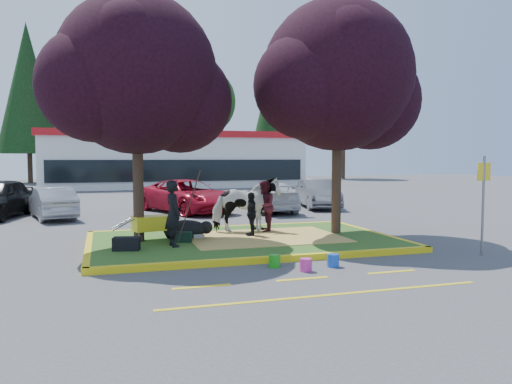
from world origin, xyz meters
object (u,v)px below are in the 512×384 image
object	(u,v)px
cow	(246,205)
wheelbarrow	(152,224)
bucket_pink	(306,265)
sign_post	(483,194)
bucket_blue	(333,260)
calf	(185,229)
handler	(173,213)
bucket_green	(274,261)
car_silver	(53,203)

from	to	relation	value
cow	wheelbarrow	size ratio (longest dim) A/B	1.11
wheelbarrow	bucket_pink	world-z (taller)	wheelbarrow
sign_post	bucket_blue	xyz separation A→B (m)	(-4.04, -0.10, -1.35)
calf	bucket_blue	xyz separation A→B (m)	(2.62, -3.79, -0.27)
sign_post	handler	bearing A→B (deg)	165.70
cow	calf	world-z (taller)	cow
calf	handler	bearing A→B (deg)	-98.80
bucket_green	wheelbarrow	bearing A→B (deg)	123.17
calf	wheelbarrow	distance (m)	0.91
cow	handler	world-z (taller)	handler
calf	wheelbarrow	bearing A→B (deg)	-167.63
car_silver	cow	bearing A→B (deg)	117.91
handler	bucket_pink	xyz separation A→B (m)	(2.35, -2.95, -0.85)
calf	car_silver	bearing A→B (deg)	133.74
calf	car_silver	xyz separation A→B (m)	(-4.00, 7.19, 0.21)
cow	wheelbarrow	bearing A→B (deg)	103.20
sign_post	bucket_pink	xyz separation A→B (m)	(-4.77, -0.33, -1.35)
bucket_green	bucket_blue	xyz separation A→B (m)	(1.24, -0.34, 0.00)
cow	bucket_pink	bearing A→B (deg)	-179.74
car_silver	calf	bearing A→B (deg)	104.78
calf	wheelbarrow	world-z (taller)	wheelbarrow
bucket_pink	handler	bearing A→B (deg)	128.60
calf	car_silver	world-z (taller)	car_silver
wheelbarrow	bucket_blue	xyz separation A→B (m)	(3.52, -3.83, -0.46)
wheelbarrow	sign_post	world-z (taller)	sign_post
handler	car_silver	xyz separation A→B (m)	(-3.53, 8.26, -0.37)
calf	bucket_pink	bearing A→B (deg)	-50.17
sign_post	wheelbarrow	bearing A→B (deg)	159.61
calf	cow	bearing A→B (deg)	33.58
cow	calf	xyz separation A→B (m)	(-1.93, -0.66, -0.56)
wheelbarrow	car_silver	bearing A→B (deg)	100.22
cow	bucket_blue	bearing A→B (deg)	-170.35
bucket_pink	car_silver	bearing A→B (deg)	117.70
handler	wheelbarrow	bearing A→B (deg)	11.19
calf	sign_post	distance (m)	7.69
handler	bucket_green	bearing A→B (deg)	-151.97
cow	bucket_blue	size ratio (longest dim) A/B	6.92
calf	wheelbarrow	size ratio (longest dim) A/B	0.69
cow	bucket_blue	xyz separation A→B (m)	(0.70, -4.45, -0.83)
bucket_pink	wheelbarrow	bearing A→B (deg)	124.43
cow	bucket_blue	world-z (taller)	cow
calf	car_silver	size ratio (longest dim) A/B	0.32
bucket_green	bucket_pink	xyz separation A→B (m)	(0.50, -0.57, -0.00)
calf	bucket_blue	size ratio (longest dim) A/B	4.27
bucket_green	bucket_blue	world-z (taller)	bucket_blue
bucket_green	bucket_pink	distance (m)	0.75
sign_post	bucket_blue	world-z (taller)	sign_post
wheelbarrow	bucket_blue	size ratio (longest dim) A/B	6.21
bucket_blue	cow	bearing A→B (deg)	98.93
cow	bucket_green	xyz separation A→B (m)	(-0.54, -4.11, -0.83)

